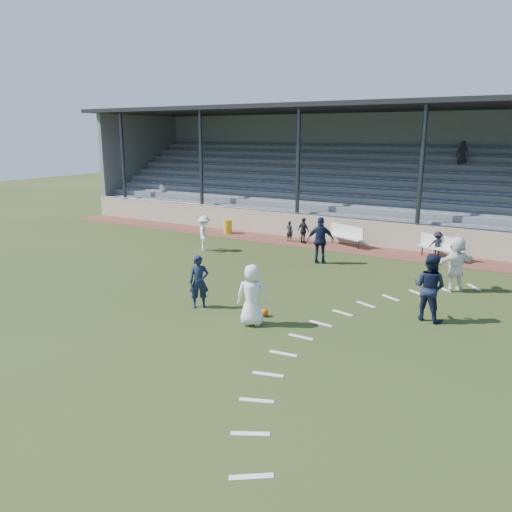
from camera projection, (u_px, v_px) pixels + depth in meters
The scene contains 18 objects.
ground at pixel (212, 317), 14.47m from camera, with size 90.00×90.00×0.00m, color #2C3B18.
cinder_track at pixel (344, 248), 23.23m from camera, with size 34.00×2.00×0.02m, color brown.
retaining_wall at pixel (352, 231), 23.96m from camera, with size 34.00×0.18×1.20m, color #C0AF94.
bench_left at pixel (346, 234), 23.48m from camera, with size 2.00×1.20×0.95m.
bench_right at pixel (441, 245), 21.07m from camera, with size 2.01×1.13×0.95m.
trash_bin at pixel (228, 227), 26.44m from camera, with size 0.45×0.45×0.72m, color gold.
football at pixel (264, 313), 14.51m from camera, with size 0.23×0.23×0.23m, color #C74A0B.
player_white_lead at pixel (252, 295), 13.71m from camera, with size 0.84×0.55×1.72m, color white.
player_navy_lead at pixel (199, 282), 15.10m from camera, with size 0.59×0.39×1.63m, color #121A32.
player_navy_mid at pixel (429, 287), 14.06m from camera, with size 0.94×0.73×1.93m, color #121A32.
player_white_wing at pixel (204, 233), 22.49m from camera, with size 1.03×0.59×1.60m, color white.
player_navy_wing at pixel (321, 240), 20.26m from camera, with size 1.12×0.47×1.91m, color #121A32.
player_white_back at pixel (456, 264), 16.72m from camera, with size 1.74×0.55×1.88m, color white.
sub_left_near at pixel (290, 231), 24.43m from camera, with size 0.36×0.24×1.00m, color black.
sub_left_far at pixel (304, 231), 23.97m from camera, with size 0.72×0.30×1.23m, color black.
sub_right at pixel (437, 244), 21.24m from camera, with size 0.73×0.42×1.13m, color black.
grandstand at pixel (383, 189), 27.51m from camera, with size 34.60×9.00×6.61m.
penalty_arc at pixel (347, 347), 12.42m from camera, with size 3.89×14.63×0.01m.
Camera 1 is at (8.05, -11.06, 5.19)m, focal length 35.00 mm.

